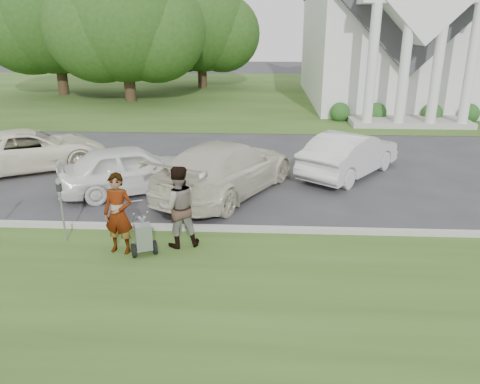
# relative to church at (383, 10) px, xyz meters

# --- Properties ---
(ground) EXTENTS (120.00, 120.00, 0.00)m
(ground) POSITION_rel_church_xyz_m (-9.00, -23.11, -5.94)
(ground) COLOR #333335
(ground) RESTS_ON ground
(grass_strip) EXTENTS (80.00, 7.00, 0.01)m
(grass_strip) POSITION_rel_church_xyz_m (-9.00, -26.11, -5.93)
(grass_strip) COLOR #2E4C1A
(grass_strip) RESTS_ON ground
(church_lawn) EXTENTS (80.00, 30.00, 0.01)m
(church_lawn) POSITION_rel_church_xyz_m (-9.00, 3.89, -5.93)
(church_lawn) COLOR #2E4C1A
(church_lawn) RESTS_ON ground
(curb) EXTENTS (80.00, 0.18, 0.15)m
(curb) POSITION_rel_church_xyz_m (-9.00, -22.56, -5.86)
(curb) COLOR #9E9E93
(curb) RESTS_ON ground
(church) EXTENTS (9.19, 19.00, 24.10)m
(church) POSITION_rel_church_xyz_m (0.00, 0.00, 0.00)
(church) COLOR white
(church) RESTS_ON ground
(tree_left) EXTENTS (10.63, 8.40, 9.71)m
(tree_left) POSITION_rel_church_xyz_m (-17.01, -1.13, -0.83)
(tree_left) COLOR #332316
(tree_left) RESTS_ON ground
(tree_far) EXTENTS (11.64, 9.20, 10.73)m
(tree_far) POSITION_rel_church_xyz_m (-23.01, 1.87, -0.25)
(tree_far) COLOR #332316
(tree_far) RESTS_ON ground
(tree_back) EXTENTS (9.61, 7.60, 8.89)m
(tree_back) POSITION_rel_church_xyz_m (-13.01, 6.87, -1.21)
(tree_back) COLOR #332316
(tree_back) RESTS_ON ground
(striping_cart) EXTENTS (0.86, 1.19, 1.03)m
(striping_cart) POSITION_rel_church_xyz_m (-10.38, -23.98, -5.50)
(striping_cart) COLOR black
(striping_cart) RESTS_ON ground
(person_left) EXTENTS (0.76, 0.57, 1.90)m
(person_left) POSITION_rel_church_xyz_m (-10.96, -23.84, -4.99)
(person_left) COLOR #999999
(person_left) RESTS_ON ground
(person_right) EXTENTS (1.15, 1.01, 1.98)m
(person_right) POSITION_rel_church_xyz_m (-9.66, -23.44, -4.95)
(person_right) COLOR #999999
(person_right) RESTS_ON ground
(parking_meter_near) EXTENTS (0.11, 0.10, 1.52)m
(parking_meter_near) POSITION_rel_church_xyz_m (-12.48, -23.36, -4.98)
(parking_meter_near) COLOR #999CA1
(parking_meter_near) RESTS_ON ground
(car_a) EXTENTS (5.76, 4.74, 1.46)m
(car_a) POSITION_rel_church_xyz_m (-16.15, -17.43, -5.21)
(car_a) COLOR white
(car_a) RESTS_ON ground
(car_b) EXTENTS (4.81, 3.59, 1.52)m
(car_b) POSITION_rel_church_xyz_m (-11.82, -19.69, -5.18)
(car_b) COLOR white
(car_b) RESTS_ON ground
(car_c) EXTENTS (4.69, 6.18, 1.67)m
(car_c) POSITION_rel_church_xyz_m (-8.82, -19.71, -5.11)
(car_c) COLOR beige
(car_c) RESTS_ON ground
(car_d) EXTENTS (4.09, 4.68, 1.53)m
(car_d) POSITION_rel_church_xyz_m (-4.67, -17.53, -5.17)
(car_d) COLOR silver
(car_d) RESTS_ON ground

